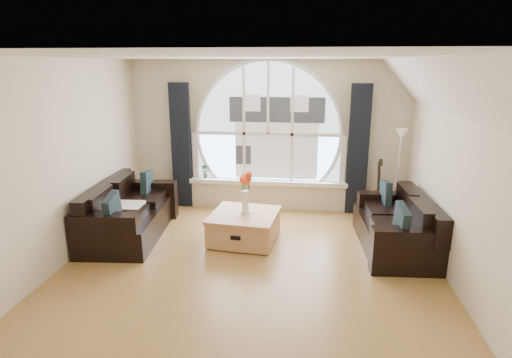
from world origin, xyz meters
name	(u,v)px	position (x,y,z in m)	size (l,w,h in m)	color
ground	(248,277)	(0.00, 0.00, 0.00)	(5.00, 5.50, 0.01)	brown
ceiling	(246,56)	(0.00, 0.00, 2.70)	(5.00, 5.50, 0.01)	silver
wall_back	(268,136)	(0.00, 2.75, 1.35)	(5.00, 0.01, 2.70)	beige
wall_front	(178,300)	(0.00, -2.75, 1.35)	(5.00, 0.01, 2.70)	beige
wall_left	(50,169)	(-2.50, 0.00, 1.35)	(0.01, 5.50, 2.70)	beige
wall_right	(468,182)	(2.50, 0.00, 1.35)	(0.01, 5.50, 2.70)	beige
attic_slope	(451,90)	(2.20, 0.00, 2.35)	(0.92, 5.50, 0.72)	silver
arched_window	(268,121)	(0.00, 2.72, 1.62)	(2.60, 0.06, 2.15)	silver
window_sill	(267,182)	(0.00, 2.65, 0.51)	(2.90, 0.22, 0.08)	white
window_frame	(268,121)	(0.00, 2.69, 1.62)	(2.76, 0.08, 2.15)	white
neighbor_house	(276,128)	(0.15, 2.71, 1.50)	(1.70, 0.02, 1.50)	silver
curtain_left	(181,146)	(-1.60, 2.63, 1.15)	(0.35, 0.12, 2.30)	black
curtain_right	(358,150)	(1.60, 2.63, 1.15)	(0.35, 0.12, 2.30)	black
sofa_left	(130,211)	(-2.01, 1.11, 0.40)	(0.95, 1.91, 0.85)	black
sofa_right	(395,223)	(2.00, 1.12, 0.40)	(0.89, 1.78, 0.79)	black
coffee_chest	(244,226)	(-0.21, 1.13, 0.24)	(0.98, 0.98, 0.48)	#B87B4B
throw_blanket	(122,210)	(-2.02, 0.89, 0.50)	(0.55, 0.55, 0.10)	silver
vase_flowers	(245,188)	(-0.19, 1.16, 0.83)	(0.24, 0.24, 0.70)	white
floor_lamp	(398,177)	(2.22, 2.22, 0.80)	(0.24, 0.24, 1.60)	#B2B2B2
guitar	(378,187)	(1.96, 2.49, 0.53)	(0.36, 0.24, 1.06)	brown
potted_plant	(205,171)	(-1.17, 2.65, 0.68)	(0.14, 0.10, 0.27)	#1E6023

